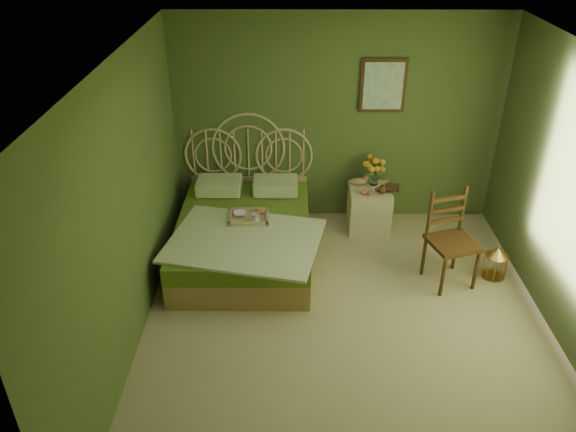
{
  "coord_description": "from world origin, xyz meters",
  "views": [
    {
      "loc": [
        -0.55,
        -4.26,
        3.72
      ],
      "look_at": [
        -0.59,
        1.0,
        0.68
      ],
      "focal_mm": 35.0,
      "sensor_mm": 36.0,
      "label": 1
    }
  ],
  "objects_px": {
    "nightstand": "(370,203)",
    "chair": "(452,232)",
    "bed": "(244,232)",
    "birdcage": "(495,263)"
  },
  "relations": [
    {
      "from": "nightstand",
      "to": "chair",
      "type": "distance_m",
      "value": 1.31
    },
    {
      "from": "chair",
      "to": "bed",
      "type": "bearing_deg",
      "value": 151.07
    },
    {
      "from": "bed",
      "to": "chair",
      "type": "xyz_separation_m",
      "value": [
        2.26,
        -0.44,
        0.28
      ]
    },
    {
      "from": "chair",
      "to": "nightstand",
      "type": "bearing_deg",
      "value": 106.72
    },
    {
      "from": "nightstand",
      "to": "bed",
      "type": "bearing_deg",
      "value": -157.76
    },
    {
      "from": "nightstand",
      "to": "chair",
      "type": "bearing_deg",
      "value": -55.37
    },
    {
      "from": "chair",
      "to": "birdcage",
      "type": "height_order",
      "value": "chair"
    },
    {
      "from": "bed",
      "to": "nightstand",
      "type": "bearing_deg",
      "value": 22.24
    },
    {
      "from": "nightstand",
      "to": "birdcage",
      "type": "relative_size",
      "value": 2.64
    },
    {
      "from": "bed",
      "to": "birdcage",
      "type": "height_order",
      "value": "bed"
    }
  ]
}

